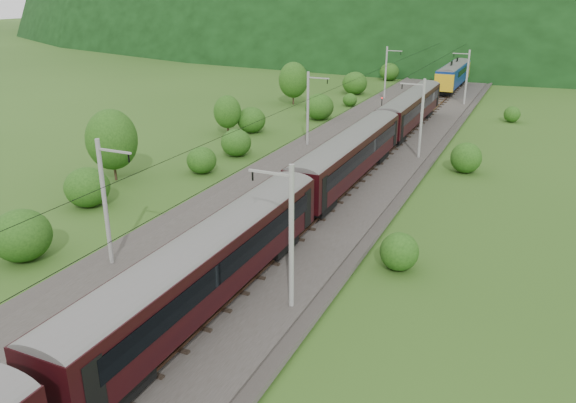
% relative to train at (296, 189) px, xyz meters
% --- Properties ---
extents(ground, '(600.00, 600.00, 0.00)m').
position_rel_train_xyz_m(ground, '(-2.40, -9.20, -3.56)').
color(ground, '#2B4C17').
rests_on(ground, ground).
extents(railbed, '(14.00, 220.00, 0.30)m').
position_rel_train_xyz_m(railbed, '(-2.40, 0.80, -3.41)').
color(railbed, '#38332D').
rests_on(railbed, ground).
extents(track_left, '(2.40, 220.00, 0.27)m').
position_rel_train_xyz_m(track_left, '(-4.80, 0.80, -3.19)').
color(track_left, brown).
rests_on(track_left, railbed).
extents(track_right, '(2.40, 220.00, 0.27)m').
position_rel_train_xyz_m(track_right, '(0.00, 0.80, -3.19)').
color(track_right, brown).
rests_on(track_right, railbed).
extents(catenary_left, '(2.54, 192.28, 8.00)m').
position_rel_train_xyz_m(catenary_left, '(-8.52, 22.80, 0.93)').
color(catenary_left, gray).
rests_on(catenary_left, railbed).
extents(catenary_right, '(2.54, 192.28, 8.00)m').
position_rel_train_xyz_m(catenary_right, '(3.72, 22.80, 0.93)').
color(catenary_right, gray).
rests_on(catenary_right, railbed).
extents(overhead_wires, '(4.83, 198.00, 0.03)m').
position_rel_train_xyz_m(overhead_wires, '(-2.40, 0.80, 3.54)').
color(overhead_wires, black).
rests_on(overhead_wires, ground).
extents(mountain_main, '(504.00, 360.00, 244.00)m').
position_rel_train_xyz_m(mountain_main, '(-2.40, 250.80, -3.56)').
color(mountain_main, black).
rests_on(mountain_main, ground).
extents(mountain_ridge, '(336.00, 280.00, 132.00)m').
position_rel_train_xyz_m(mountain_ridge, '(-122.40, 290.80, -3.56)').
color(mountain_ridge, black).
rests_on(mountain_ridge, ground).
extents(train, '(3.01, 144.80, 5.24)m').
position_rel_train_xyz_m(train, '(0.00, 0.00, 0.00)').
color(train, black).
rests_on(train, ground).
extents(hazard_post_near, '(0.17, 0.17, 1.64)m').
position_rel_train_xyz_m(hazard_post_near, '(-3.03, 23.25, -2.45)').
color(hazard_post_near, red).
rests_on(hazard_post_near, railbed).
extents(hazard_post_far, '(0.16, 0.16, 1.49)m').
position_rel_train_xyz_m(hazard_post_far, '(-2.38, 45.73, -2.52)').
color(hazard_post_far, red).
rests_on(hazard_post_far, railbed).
extents(signal, '(0.21, 0.21, 1.86)m').
position_rel_train_xyz_m(signal, '(-6.31, 44.97, -2.17)').
color(signal, black).
rests_on(signal, railbed).
extents(vegetation_left, '(12.81, 145.73, 6.87)m').
position_rel_train_xyz_m(vegetation_left, '(-16.43, 5.95, -1.04)').
color(vegetation_left, '#1E4612').
rests_on(vegetation_left, ground).
extents(vegetation_right, '(5.80, 98.61, 3.17)m').
position_rel_train_xyz_m(vegetation_right, '(9.41, -7.95, -2.23)').
color(vegetation_right, '#1E4612').
rests_on(vegetation_right, ground).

